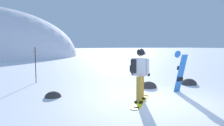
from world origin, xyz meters
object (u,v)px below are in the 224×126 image
at_px(rock_small, 189,84).
at_px(spare_snowboard, 180,71).
at_px(rock_dark, 148,87).
at_px(snowboarder_main, 139,73).
at_px(piste_marker_near, 35,62).
at_px(rock_mid, 53,97).

bearing_deg(rock_small, spare_snowboard, -145.71).
distance_m(rock_dark, rock_small, 2.14).
distance_m(snowboarder_main, rock_small, 4.03).
xyz_separation_m(spare_snowboard, rock_small, (1.56, 1.06, -0.82)).
relative_size(spare_snowboard, rock_dark, 2.16).
xyz_separation_m(piste_marker_near, rock_mid, (0.38, -3.19, -1.03)).
relative_size(spare_snowboard, rock_mid, 2.80).
bearing_deg(snowboarder_main, spare_snowboard, 11.25).
bearing_deg(rock_dark, rock_mid, 179.70).
distance_m(rock_mid, rock_small, 6.12).
relative_size(snowboarder_main, rock_small, 2.24).
height_order(snowboarder_main, piste_marker_near, piste_marker_near).
relative_size(piste_marker_near, rock_mid, 3.12).
distance_m(spare_snowboard, piste_marker_near, 6.66).
bearing_deg(snowboarder_main, rock_small, 22.09).
distance_m(piste_marker_near, rock_small, 7.40).
height_order(spare_snowboard, rock_mid, spare_snowboard).
xyz_separation_m(piste_marker_near, rock_dark, (4.36, -3.21, -1.03)).
bearing_deg(rock_dark, spare_snowboard, -65.77).
xyz_separation_m(rock_mid, rock_small, (6.11, -0.22, 0.00)).
relative_size(snowboarder_main, rock_mid, 2.98).
height_order(spare_snowboard, rock_dark, spare_snowboard).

